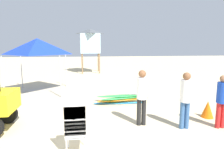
% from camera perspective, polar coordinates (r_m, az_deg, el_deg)
% --- Properties ---
extents(ground, '(80.00, 80.00, 0.00)m').
position_cam_1_polar(ground, '(5.64, -10.85, -18.31)').
color(ground, beige).
extents(stacked_plastic_chairs, '(0.48, 0.48, 1.29)m').
position_cam_1_polar(stacked_plastic_chairs, '(4.66, -10.88, -14.21)').
color(stacked_plastic_chairs, white).
rests_on(stacked_plastic_chairs, ground).
extents(surfboard_pile, '(2.47, 0.86, 0.48)m').
position_cam_1_polar(surfboard_pile, '(8.50, 2.86, -7.16)').
color(surfboard_pile, '#268CCC').
rests_on(surfboard_pile, ground).
extents(lifeguard_near_left, '(0.32, 0.32, 1.75)m').
position_cam_1_polar(lifeguard_near_left, '(6.23, 21.12, -6.18)').
color(lifeguard_near_left, '#33598C').
rests_on(lifeguard_near_left, ground).
extents(lifeguard_near_center, '(0.32, 0.32, 1.66)m').
position_cam_1_polar(lifeguard_near_center, '(6.77, 30.00, -6.12)').
color(lifeguard_near_center, red).
rests_on(lifeguard_near_center, ground).
extents(lifeguard_near_right, '(0.32, 0.32, 1.79)m').
position_cam_1_polar(lifeguard_near_right, '(6.14, 8.88, -5.67)').
color(lifeguard_near_right, black).
rests_on(lifeguard_near_right, ground).
extents(popup_canopy, '(2.69, 2.69, 2.93)m').
position_cam_1_polar(popup_canopy, '(11.12, -21.40, 7.81)').
color(popup_canopy, '#B2B2B7').
rests_on(popup_canopy, ground).
extents(lifeguard_tower, '(1.98, 1.98, 4.09)m').
position_cam_1_polar(lifeguard_tower, '(18.27, -6.52, 9.91)').
color(lifeguard_tower, olive).
rests_on(lifeguard_tower, ground).
extents(traffic_cone_near, '(0.42, 0.42, 0.60)m').
position_cam_1_polar(traffic_cone_near, '(7.70, 26.64, -9.26)').
color(traffic_cone_near, orange).
rests_on(traffic_cone_near, ground).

